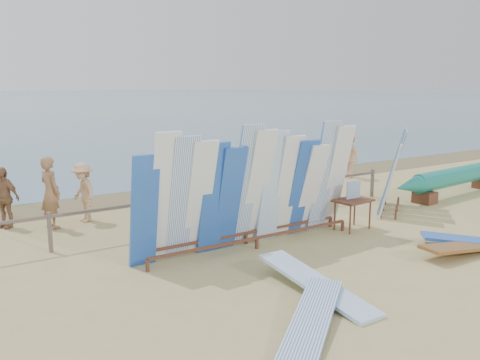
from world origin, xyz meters
TOP-DOWN VIEW (x-y plane):
  - ground at (0.00, 0.00)m, footprint 160.00×160.00m
  - wet_sand_strip at (0.00, 7.20)m, footprint 40.00×2.60m
  - fence at (0.00, 3.00)m, footprint 12.08×0.08m
  - main_surfboard_rack at (-0.11, 0.96)m, footprint 5.59×0.83m
  - side_surfboard_rack at (5.03, 1.41)m, footprint 2.07×1.79m
  - outrigger_canoe at (8.50, 1.66)m, footprint 6.68×1.14m
  - vendor_table at (2.76, 0.68)m, footprint 0.99×0.75m
  - flat_board_b at (-0.64, -1.80)m, footprint 0.57×2.70m
  - flat_board_c at (3.60, -2.03)m, footprint 2.73×0.79m
  - flat_board_e at (-1.57, -2.76)m, footprint 2.46×2.12m
  - beach_chair_left at (-0.33, 3.60)m, footprint 0.66×0.68m
  - beach_chair_right at (0.80, 3.64)m, footprint 0.54×0.56m
  - stroller at (1.26, 3.52)m, footprint 0.69×0.84m
  - beachgoer_extra_0 at (7.77, 5.85)m, footprint 0.69×1.25m
  - beachgoer_9 at (4.14, 6.12)m, footprint 1.13×0.93m
  - beachgoer_6 at (2.01, 4.33)m, footprint 0.93×0.92m
  - beachgoer_8 at (2.88, 3.65)m, footprint 1.00×0.85m
  - beachgoer_7 at (1.75, 5.04)m, footprint 0.61×0.69m
  - beachgoer_1 at (-3.51, 4.94)m, footprint 0.55×0.75m
  - beachgoer_3 at (-2.65, 5.09)m, footprint 0.52×1.06m
  - beachgoer_extra_1 at (-4.50, 5.64)m, footprint 0.88×0.96m

SIDE VIEW (x-z plane):
  - ground at x=0.00m, z-range 0.00..0.00m
  - wet_sand_strip at x=0.00m, z-range -0.01..0.01m
  - flat_board_b at x=-0.64m, z-range -0.18..0.18m
  - flat_board_c at x=3.60m, z-range -0.16..0.16m
  - flat_board_e at x=-1.57m, z-range -0.13..0.13m
  - beach_chair_right at x=0.80m, z-range -0.18..0.67m
  - beach_chair_left at x=-0.33m, z-range -0.19..0.74m
  - stroller at x=1.26m, z-range -0.10..0.91m
  - vendor_table at x=2.76m, z-range -0.21..1.03m
  - outrigger_canoe at x=8.50m, z-range 0.13..1.08m
  - fence at x=0.00m, z-range 0.18..1.08m
  - beachgoer_extra_1 at x=-4.50m, z-range 0.00..1.56m
  - beachgoer_3 at x=-2.65m, z-range 0.00..1.59m
  - beachgoer_9 at x=4.14m, z-range 0.00..1.64m
  - beachgoer_7 at x=1.75m, z-range 0.00..1.66m
  - beachgoer_6 at x=2.01m, z-range 0.00..1.81m
  - beachgoer_extra_0 at x=7.77m, z-range 0.00..1.82m
  - beachgoer_1 at x=-3.51m, z-range 0.00..1.84m
  - beachgoer_8 at x=2.88m, z-range 0.00..1.87m
  - side_surfboard_rack at x=5.03m, z-range -0.11..2.31m
  - main_surfboard_rack at x=-0.11m, z-range -0.15..2.64m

